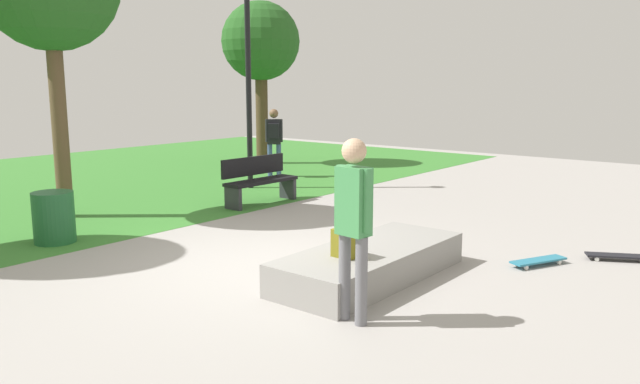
{
  "coord_description": "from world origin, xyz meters",
  "views": [
    {
      "loc": [
        -5.47,
        -5.47,
        2.33
      ],
      "look_at": [
        0.5,
        -0.65,
        0.97
      ],
      "focal_mm": 34.79,
      "sensor_mm": 36.0,
      "label": 1
    }
  ],
  "objects_px": {
    "tree_leaning_ash": "(261,43)",
    "skateboard_by_ledge": "(538,261)",
    "skater_performing_trick": "(353,215)",
    "trash_bin": "(54,217)",
    "pedestrian_with_backpack": "(274,136)",
    "backpack_on_ledge": "(346,243)",
    "concrete_ledge": "(370,263)",
    "lamp_post": "(248,59)",
    "park_bench_by_oak": "(259,179)",
    "skateboard_spare": "(618,256)"
  },
  "relations": [
    {
      "from": "concrete_ledge",
      "to": "skater_performing_trick",
      "type": "height_order",
      "value": "skater_performing_trick"
    },
    {
      "from": "skater_performing_trick",
      "to": "pedestrian_with_backpack",
      "type": "height_order",
      "value": "skater_performing_trick"
    },
    {
      "from": "skater_performing_trick",
      "to": "trash_bin",
      "type": "xyz_separation_m",
      "value": [
        -0.27,
        5.22,
        -0.7
      ]
    },
    {
      "from": "backpack_on_ledge",
      "to": "pedestrian_with_backpack",
      "type": "bearing_deg",
      "value": -37.97
    },
    {
      "from": "backpack_on_ledge",
      "to": "tree_leaning_ash",
      "type": "xyz_separation_m",
      "value": [
        7.46,
        8.55,
        2.87
      ]
    },
    {
      "from": "backpack_on_ledge",
      "to": "tree_leaning_ash",
      "type": "bearing_deg",
      "value": -37.48
    },
    {
      "from": "park_bench_by_oak",
      "to": "pedestrian_with_backpack",
      "type": "xyz_separation_m",
      "value": [
        2.73,
        2.14,
        0.53
      ]
    },
    {
      "from": "tree_leaning_ash",
      "to": "skater_performing_trick",
      "type": "bearing_deg",
      "value": -131.73
    },
    {
      "from": "tree_leaning_ash",
      "to": "pedestrian_with_backpack",
      "type": "bearing_deg",
      "value": -129.51
    },
    {
      "from": "concrete_ledge",
      "to": "pedestrian_with_backpack",
      "type": "height_order",
      "value": "pedestrian_with_backpack"
    },
    {
      "from": "pedestrian_with_backpack",
      "to": "skateboard_by_ledge",
      "type": "bearing_deg",
      "value": -113.59
    },
    {
      "from": "backpack_on_ledge",
      "to": "lamp_post",
      "type": "height_order",
      "value": "lamp_post"
    },
    {
      "from": "tree_leaning_ash",
      "to": "skateboard_by_ledge",
      "type": "bearing_deg",
      "value": -117.36
    },
    {
      "from": "park_bench_by_oak",
      "to": "skateboard_by_ledge",
      "type": "bearing_deg",
      "value": -97.03
    },
    {
      "from": "backpack_on_ledge",
      "to": "pedestrian_with_backpack",
      "type": "distance_m",
      "value": 8.68
    },
    {
      "from": "concrete_ledge",
      "to": "lamp_post",
      "type": "height_order",
      "value": "lamp_post"
    },
    {
      "from": "park_bench_by_oak",
      "to": "pedestrian_with_backpack",
      "type": "height_order",
      "value": "pedestrian_with_backpack"
    },
    {
      "from": "skateboard_spare",
      "to": "backpack_on_ledge",
      "type": "bearing_deg",
      "value": 146.43
    },
    {
      "from": "skater_performing_trick",
      "to": "lamp_post",
      "type": "bearing_deg",
      "value": 52.33
    },
    {
      "from": "skater_performing_trick",
      "to": "trash_bin",
      "type": "height_order",
      "value": "skater_performing_trick"
    },
    {
      "from": "skateboard_by_ledge",
      "to": "skater_performing_trick",
      "type": "bearing_deg",
      "value": 166.29
    },
    {
      "from": "park_bench_by_oak",
      "to": "skater_performing_trick",
      "type": "bearing_deg",
      "value": -127.09
    },
    {
      "from": "skateboard_by_ledge",
      "to": "tree_leaning_ash",
      "type": "bearing_deg",
      "value": 62.64
    },
    {
      "from": "concrete_ledge",
      "to": "pedestrian_with_backpack",
      "type": "bearing_deg",
      "value": 51.04
    },
    {
      "from": "skateboard_spare",
      "to": "lamp_post",
      "type": "height_order",
      "value": "lamp_post"
    },
    {
      "from": "concrete_ledge",
      "to": "pedestrian_with_backpack",
      "type": "xyz_separation_m",
      "value": [
        5.23,
        6.47,
        0.82
      ]
    },
    {
      "from": "skater_performing_trick",
      "to": "backpack_on_ledge",
      "type": "bearing_deg",
      "value": 40.76
    },
    {
      "from": "skateboard_spare",
      "to": "lamp_post",
      "type": "bearing_deg",
      "value": 82.67
    },
    {
      "from": "skater_performing_trick",
      "to": "pedestrian_with_backpack",
      "type": "xyz_separation_m",
      "value": [
        6.49,
        7.12,
        -0.06
      ]
    },
    {
      "from": "skateboard_by_ledge",
      "to": "park_bench_by_oak",
      "type": "xyz_separation_m",
      "value": [
        0.71,
        5.72,
        0.42
      ]
    },
    {
      "from": "concrete_ledge",
      "to": "skateboard_spare",
      "type": "xyz_separation_m",
      "value": [
        2.68,
        -2.14,
        -0.13
      ]
    },
    {
      "from": "concrete_ledge",
      "to": "lamp_post",
      "type": "bearing_deg",
      "value": 57.35
    },
    {
      "from": "backpack_on_ledge",
      "to": "skateboard_spare",
      "type": "xyz_separation_m",
      "value": [
        3.2,
        -2.12,
        -0.48
      ]
    },
    {
      "from": "park_bench_by_oak",
      "to": "tree_leaning_ash",
      "type": "bearing_deg",
      "value": 43.53
    },
    {
      "from": "skateboard_by_ledge",
      "to": "skateboard_spare",
      "type": "relative_size",
      "value": 1.01
    },
    {
      "from": "skateboard_spare",
      "to": "trash_bin",
      "type": "distance_m",
      "value": 7.92
    },
    {
      "from": "tree_leaning_ash",
      "to": "skateboard_spare",
      "type": "bearing_deg",
      "value": -111.76
    },
    {
      "from": "skateboard_by_ledge",
      "to": "backpack_on_ledge",
      "type": "bearing_deg",
      "value": 149.29
    },
    {
      "from": "backpack_on_ledge",
      "to": "trash_bin",
      "type": "xyz_separation_m",
      "value": [
        -1.0,
        4.58,
        -0.17
      ]
    },
    {
      "from": "tree_leaning_ash",
      "to": "lamp_post",
      "type": "distance_m",
      "value": 4.31
    },
    {
      "from": "concrete_ledge",
      "to": "trash_bin",
      "type": "relative_size",
      "value": 3.57
    },
    {
      "from": "skateboard_by_ledge",
      "to": "tree_leaning_ash",
      "type": "relative_size",
      "value": 0.18
    },
    {
      "from": "skateboard_by_ledge",
      "to": "trash_bin",
      "type": "xyz_separation_m",
      "value": [
        -3.32,
        5.96,
        0.31
      ]
    },
    {
      "from": "concrete_ledge",
      "to": "backpack_on_ledge",
      "type": "distance_m",
      "value": 0.63
    },
    {
      "from": "backpack_on_ledge",
      "to": "trash_bin",
      "type": "bearing_deg",
      "value": 15.95
    },
    {
      "from": "park_bench_by_oak",
      "to": "lamp_post",
      "type": "bearing_deg",
      "value": 50.42
    },
    {
      "from": "concrete_ledge",
      "to": "lamp_post",
      "type": "relative_size",
      "value": 0.57
    },
    {
      "from": "backpack_on_ledge",
      "to": "skater_performing_trick",
      "type": "distance_m",
      "value": 1.11
    },
    {
      "from": "skateboard_spare",
      "to": "park_bench_by_oak",
      "type": "relative_size",
      "value": 0.5
    },
    {
      "from": "skater_performing_trick",
      "to": "pedestrian_with_backpack",
      "type": "relative_size",
      "value": 1.08
    }
  ]
}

